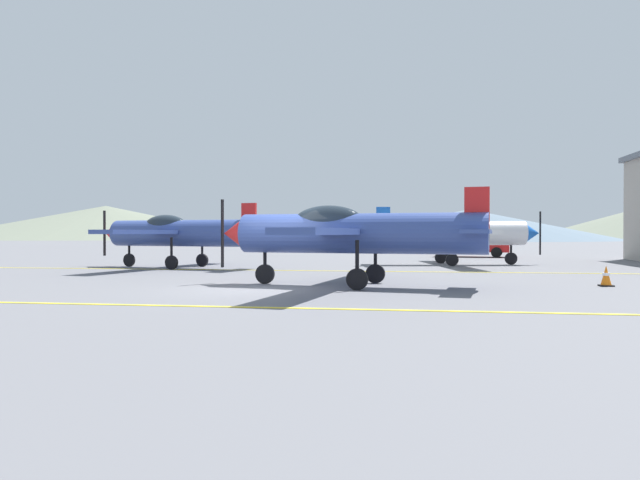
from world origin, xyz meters
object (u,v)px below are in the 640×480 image
Objects in this scene: airplane_near at (349,232)px; airplane_far at (457,232)px; car_sedan at (473,243)px; traffic_cone_side at (606,276)px; airplane_mid at (177,232)px.

airplane_near and airplane_far have the same top height.
airplane_far is (3.87, 12.03, 0.00)m from airplane_near.
car_sedan is at bearing 80.02° from airplane_far.
car_sedan is (5.54, 21.49, -0.69)m from airplane_near.
airplane_far is 9.64m from car_sedan.
car_sedan is (1.67, 9.47, -0.69)m from airplane_far.
airplane_mid is at bearing 156.71° from traffic_cone_side.
traffic_cone_side is at bearing 8.27° from airplane_near.
airplane_far is (12.12, 4.33, 0.00)m from airplane_mid.
car_sedan is (13.79, 13.80, -0.69)m from airplane_mid.
car_sedan is at bearing 94.61° from traffic_cone_side.
airplane_far reaches higher than car_sedan.
airplane_mid is (-8.25, 7.69, 0.00)m from airplane_near.
airplane_far reaches higher than traffic_cone_side.
airplane_near is at bearing -171.73° from traffic_cone_side.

